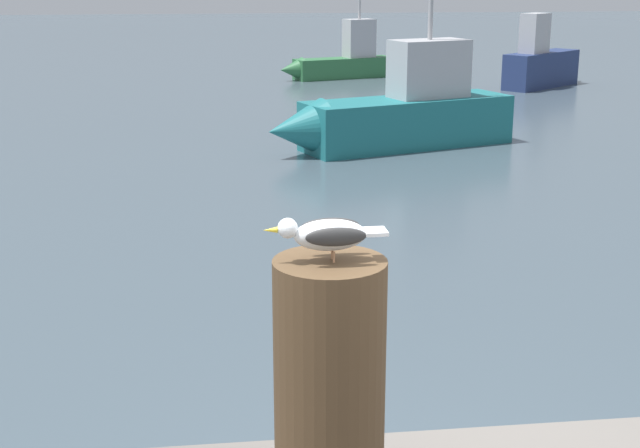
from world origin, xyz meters
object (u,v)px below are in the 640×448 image
at_px(mooring_post, 329,393).
at_px(boat_green, 341,60).
at_px(boat_teal, 393,114).
at_px(boat_navy, 544,63).
at_px(seagull, 328,234).

height_order(mooring_post, boat_green, boat_green).
xyz_separation_m(boat_teal, boat_navy, (5.54, 7.67, 0.01)).
bearing_deg(boat_green, mooring_post, -98.51).
distance_m(boat_teal, boat_navy, 9.47).
height_order(seagull, boat_teal, boat_teal).
xyz_separation_m(mooring_post, seagull, (-0.01, -0.00, 0.55)).
bearing_deg(boat_navy, boat_green, 153.37).
bearing_deg(boat_green, boat_navy, -26.63).
relative_size(boat_teal, boat_navy, 1.59).
height_order(mooring_post, seagull, seagull).
xyz_separation_m(mooring_post, boat_green, (3.34, 22.33, -1.10)).
distance_m(seagull, boat_navy, 21.57).
bearing_deg(boat_navy, boat_teal, -125.85).
bearing_deg(mooring_post, boat_navy, 67.38).
relative_size(seagull, boat_teal, 0.09).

